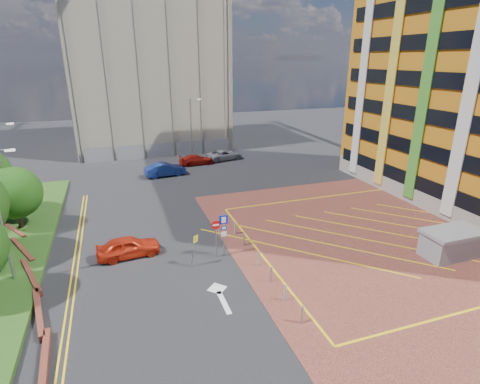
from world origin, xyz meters
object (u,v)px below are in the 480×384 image
car_red_back (196,160)px  sign_cluster (221,231)px  lamp_left_near (0,212)px  car_red_left (128,247)px  car_blue_back (165,170)px  car_silver_back (224,155)px  lamp_back (192,127)px  warning_sign (194,247)px  cycle_shelter (451,245)px  lamp_left_far (3,169)px  tree_c (14,193)px

car_red_back → sign_cluster: bearing=168.5°
lamp_left_near → sign_cluster: (12.72, -1.02, -2.71)m
car_red_left → car_blue_back: bearing=-21.1°
sign_cluster → car_silver_back: (7.65, 24.98, -1.28)m
lamp_left_near → lamp_back: size_ratio=1.00×
car_blue_back → car_red_back: car_blue_back is taller
warning_sign → cycle_shelter: warning_sign is taller
lamp_left_far → car_red_back: 22.67m
car_red_left → car_silver_back: size_ratio=0.87×
lamp_left_far → lamp_left_near: bearing=-78.7°
lamp_back → lamp_left_far: bearing=-139.1°
car_red_left → car_silver_back: (13.66, 22.87, -0.04)m
tree_c → car_red_left: 10.70m
lamp_back → car_silver_back: bearing=-27.8°
tree_c → car_red_back: bearing=40.5°
tree_c → car_silver_back: size_ratio=1.00×
lamp_back → warning_sign: (-5.81, -27.72, -2.93)m
warning_sign → lamp_back: bearing=78.2°
lamp_left_far → warning_sign: (12.69, -11.72, -3.23)m
lamp_left_near → cycle_shelter: size_ratio=2.05×
tree_c → warning_sign: size_ratio=2.18×
warning_sign → tree_c: bearing=140.5°
warning_sign → car_red_back: 25.16m
sign_cluster → cycle_shelter: 15.82m
car_red_back → tree_c: bearing=127.5°
warning_sign → cycle_shelter: 17.53m
lamp_left_far → warning_sign: 17.58m
lamp_left_near → cycle_shelter: 28.58m
lamp_left_near → car_blue_back: lamp_left_near is taller
lamp_left_far → warning_sign: bearing=-42.7°
car_silver_back → car_red_back: bearing=93.3°
cycle_shelter → car_silver_back: 30.84m
car_silver_back → tree_c: bearing=114.2°
warning_sign → car_silver_back: 27.46m
lamp_left_far → warning_sign: lamp_left_far is taller
lamp_left_near → warning_sign: (10.69, -1.72, -3.23)m
car_red_back → cycle_shelter: bearing=-161.4°
lamp_left_far → lamp_back: 24.46m
lamp_back → car_silver_back: 5.72m
lamp_back → tree_c: bearing=-134.3°
car_silver_back → lamp_back: bearing=49.7°
tree_c → car_silver_back: 26.86m
lamp_left_near → sign_cluster: 13.04m
sign_cluster → cycle_shelter: size_ratio=0.82×
car_red_back → car_silver_back: bearing=-77.2°
tree_c → lamp_left_near: 8.20m
car_red_left → car_red_back: 23.72m
tree_c → sign_cluster: 16.53m
tree_c → lamp_back: bearing=45.7°
tree_c → cycle_shelter: 32.08m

